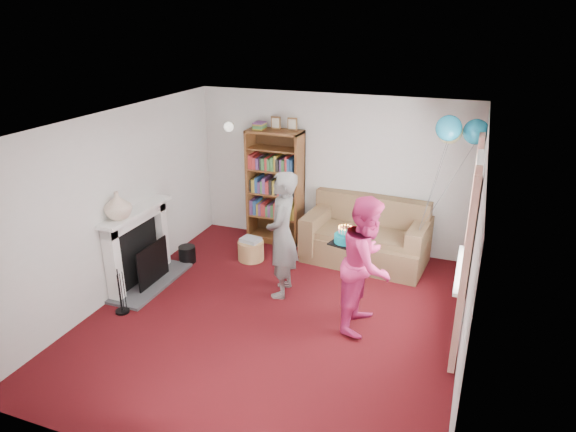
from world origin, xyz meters
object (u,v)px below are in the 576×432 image
at_px(sofa, 367,238).
at_px(birthday_cake, 345,238).
at_px(person_magenta, 367,264).
at_px(bookcase, 276,188).
at_px(person_striped, 282,235).

xyz_separation_m(sofa, birthday_cake, (0.07, -1.71, 0.72)).
xyz_separation_m(person_magenta, birthday_cake, (-0.31, 0.11, 0.24)).
xyz_separation_m(bookcase, birthday_cake, (1.69, -1.93, 0.14)).
distance_m(sofa, birthday_cake, 1.85).
distance_m(bookcase, person_magenta, 2.86).
height_order(person_striped, birthday_cake, person_striped).
distance_m(sofa, person_striped, 1.76).
height_order(bookcase, sofa, bookcase).
bearing_deg(birthday_cake, person_magenta, -20.25).
bearing_deg(bookcase, person_magenta, -45.76).
bearing_deg(sofa, bookcase, 177.31).
distance_m(person_striped, birthday_cake, 0.98).
distance_m(bookcase, sofa, 1.73).
height_order(bookcase, person_striped, bookcase).
xyz_separation_m(bookcase, person_striped, (0.76, -1.67, -0.06)).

